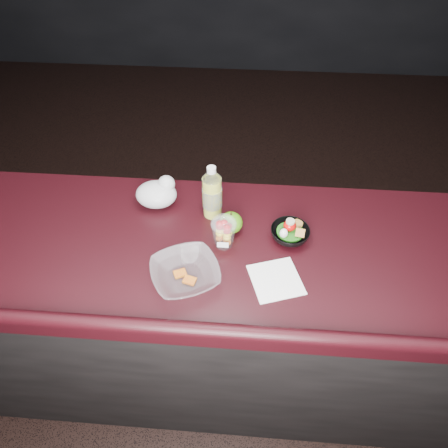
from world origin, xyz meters
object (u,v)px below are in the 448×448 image
at_px(snack_bowl, 290,233).
at_px(takeout_bowl, 185,274).
at_px(green_apple, 231,223).
at_px(lemonade_bottle, 212,195).
at_px(fruit_cup, 224,231).

relative_size(snack_bowl, takeout_bowl, 0.53).
bearing_deg(takeout_bowl, green_apple, 59.87).
height_order(green_apple, takeout_bowl, green_apple).
xyz_separation_m(lemonade_bottle, green_apple, (0.08, -0.08, -0.05)).
distance_m(fruit_cup, takeout_bowl, 0.20).
height_order(green_apple, snack_bowl, green_apple).
distance_m(lemonade_bottle, green_apple, 0.13).
height_order(lemonade_bottle, fruit_cup, lemonade_bottle).
bearing_deg(lemonade_bottle, green_apple, -47.50).
height_order(lemonade_bottle, green_apple, lemonade_bottle).
relative_size(fruit_cup, snack_bowl, 0.83).
bearing_deg(takeout_bowl, lemonade_bottle, 79.34).
bearing_deg(snack_bowl, fruit_cup, -168.39).
bearing_deg(fruit_cup, snack_bowl, 11.61).
bearing_deg(lemonade_bottle, snack_bowl, -19.83).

